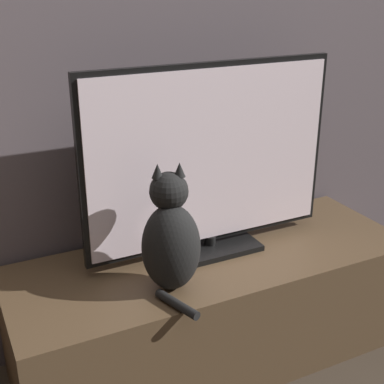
% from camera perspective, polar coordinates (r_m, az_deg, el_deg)
% --- Properties ---
extents(tv_stand, '(1.45, 0.53, 0.43)m').
position_cam_1_polar(tv_stand, '(2.03, 2.22, -12.13)').
color(tv_stand, brown).
rests_on(tv_stand, ground_plane).
extents(tv, '(0.92, 0.20, 0.67)m').
position_cam_1_polar(tv, '(1.84, 1.98, 3.12)').
color(tv, black).
rests_on(tv, tv_stand).
extents(cat, '(0.22, 0.31, 0.41)m').
position_cam_1_polar(cat, '(1.66, -2.29, -5.00)').
color(cat, black).
rests_on(cat, tv_stand).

